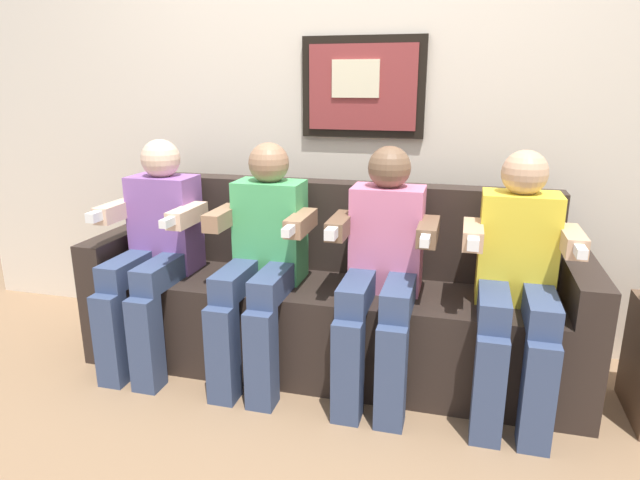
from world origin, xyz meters
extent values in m
plane|color=#8C6B4C|center=(0.00, 0.00, 0.00)|extent=(6.23, 6.23, 0.00)
cube|color=beige|center=(0.00, 0.77, 1.30)|extent=(4.79, 0.05, 2.60)
cube|color=black|center=(0.07, 0.72, 1.35)|extent=(0.63, 0.03, 0.50)
cube|color=maroon|center=(0.07, 0.71, 1.35)|extent=(0.55, 0.02, 0.42)
cube|color=beige|center=(0.04, 0.70, 1.39)|extent=(0.24, 0.02, 0.18)
cube|color=#2D231E|center=(0.00, 0.29, 0.23)|extent=(2.11, 0.58, 0.45)
cube|color=#2D231E|center=(0.00, 0.51, 0.68)|extent=(2.11, 0.14, 0.45)
cube|color=#2D231E|center=(-1.13, 0.29, 0.31)|extent=(0.14, 0.58, 0.62)
cube|color=#2D231E|center=(1.13, 0.29, 0.31)|extent=(0.14, 0.58, 0.62)
cube|color=#8C59A5|center=(-0.84, 0.28, 0.69)|extent=(0.32, 0.20, 0.48)
sphere|color=beige|center=(-0.84, 0.28, 1.02)|extent=(0.19, 0.19, 0.19)
cube|color=#38476B|center=(-0.93, 0.08, 0.51)|extent=(0.12, 0.40, 0.12)
cube|color=#38476B|center=(-0.75, 0.08, 0.51)|extent=(0.12, 0.40, 0.12)
cube|color=#38476B|center=(-0.93, -0.12, 0.23)|extent=(0.12, 0.12, 0.45)
cube|color=#38476B|center=(-0.75, -0.12, 0.23)|extent=(0.12, 0.12, 0.45)
cube|color=beige|center=(-1.03, 0.16, 0.77)|extent=(0.08, 0.28, 0.08)
cube|color=beige|center=(-0.65, 0.16, 0.77)|extent=(0.08, 0.28, 0.08)
cube|color=white|center=(-0.65, 0.00, 0.78)|extent=(0.04, 0.13, 0.04)
cube|color=white|center=(-1.03, 0.00, 0.78)|extent=(0.04, 0.10, 0.04)
cube|color=#4CB266|center=(-0.28, 0.28, 0.69)|extent=(0.32, 0.20, 0.48)
sphere|color=#9E7556|center=(-0.28, 0.28, 1.02)|extent=(0.19, 0.19, 0.19)
cube|color=#38476B|center=(-0.37, 0.08, 0.51)|extent=(0.12, 0.40, 0.12)
cube|color=#38476B|center=(-0.19, 0.08, 0.51)|extent=(0.12, 0.40, 0.12)
cube|color=#38476B|center=(-0.37, -0.12, 0.23)|extent=(0.12, 0.12, 0.45)
cube|color=#38476B|center=(-0.19, -0.12, 0.23)|extent=(0.12, 0.12, 0.45)
cube|color=#9E7556|center=(-0.47, 0.16, 0.77)|extent=(0.08, 0.28, 0.08)
cube|color=#9E7556|center=(-0.09, 0.16, 0.77)|extent=(0.08, 0.28, 0.08)
cube|color=white|center=(-0.09, 0.00, 0.78)|extent=(0.04, 0.13, 0.04)
cube|color=pink|center=(0.28, 0.28, 0.69)|extent=(0.32, 0.20, 0.48)
sphere|color=brown|center=(0.28, 0.28, 1.02)|extent=(0.19, 0.19, 0.19)
cube|color=#38476B|center=(0.19, 0.08, 0.51)|extent=(0.12, 0.40, 0.12)
cube|color=#38476B|center=(0.37, 0.08, 0.51)|extent=(0.12, 0.40, 0.12)
cube|color=#38476B|center=(0.19, -0.12, 0.23)|extent=(0.12, 0.12, 0.45)
cube|color=#38476B|center=(0.37, -0.12, 0.23)|extent=(0.12, 0.12, 0.45)
cube|color=brown|center=(0.09, 0.16, 0.77)|extent=(0.08, 0.28, 0.08)
cube|color=brown|center=(0.47, 0.16, 0.77)|extent=(0.08, 0.28, 0.08)
cube|color=white|center=(0.47, 0.00, 0.78)|extent=(0.04, 0.13, 0.04)
cube|color=white|center=(0.09, 0.00, 0.78)|extent=(0.04, 0.10, 0.04)
cube|color=yellow|center=(0.84, 0.28, 0.69)|extent=(0.32, 0.20, 0.48)
sphere|color=tan|center=(0.84, 0.28, 1.02)|extent=(0.19, 0.19, 0.19)
cube|color=#38476B|center=(0.75, 0.08, 0.51)|extent=(0.12, 0.40, 0.12)
cube|color=#38476B|center=(0.93, 0.08, 0.51)|extent=(0.12, 0.40, 0.12)
cube|color=#38476B|center=(0.75, -0.12, 0.23)|extent=(0.12, 0.12, 0.45)
cube|color=#38476B|center=(0.93, -0.12, 0.23)|extent=(0.12, 0.12, 0.45)
cube|color=tan|center=(0.65, 0.16, 0.77)|extent=(0.08, 0.28, 0.08)
cube|color=tan|center=(1.03, 0.16, 0.77)|extent=(0.08, 0.28, 0.08)
cube|color=white|center=(1.03, 0.00, 0.78)|extent=(0.04, 0.13, 0.04)
cube|color=white|center=(0.65, 0.00, 0.78)|extent=(0.04, 0.10, 0.04)
camera|label=1|loc=(0.60, -2.12, 1.38)|focal=30.83mm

